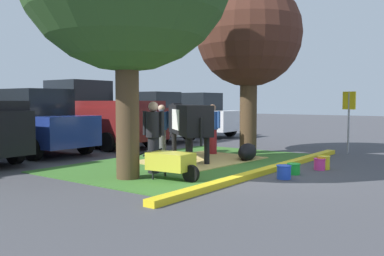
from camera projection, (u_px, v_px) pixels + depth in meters
ground_plane at (240, 172)px, 9.81m from camera, size 80.00×80.00×0.00m
grass_island at (191, 162)px, 11.30m from camera, size 7.21×4.42×0.02m
curb_yellow at (271, 169)px, 9.88m from camera, size 8.41×0.24×0.12m
hay_bedding at (201, 160)px, 11.64m from camera, size 3.35×2.61×0.04m
shade_tree_right at (249, 35)px, 13.07m from camera, size 3.28×3.28×5.39m
cow_holstein at (188, 120)px, 11.59m from camera, size 2.26×2.67×1.59m
calf_lying at (247, 152)px, 11.72m from camera, size 1.33×0.82×0.48m
person_handler at (153, 135)px, 9.52m from camera, size 0.34×0.51×1.64m
person_visitor_near at (162, 129)px, 12.67m from camera, size 0.51×0.34×1.54m
person_visitor_far at (213, 128)px, 12.85m from camera, size 0.34×0.53×1.55m
wheelbarrow at (172, 162)px, 8.78m from camera, size 0.67×1.61×0.63m
parking_sign at (349, 110)px, 13.22m from camera, size 0.16×0.43×1.95m
bucket_blue at (284, 172)px, 8.94m from camera, size 0.32×0.32×0.30m
bucket_green at (294, 169)px, 9.50m from camera, size 0.31×0.31×0.25m
bucket_pink at (320, 164)px, 10.11m from camera, size 0.29×0.29×0.28m
bucket_yellow at (324, 162)px, 10.21m from camera, size 0.32×0.32×0.32m
sedan_blue at (32, 122)px, 13.19m from camera, size 2.05×4.41×2.02m
pickup_truck_maroon at (94, 116)px, 15.52m from camera, size 2.25×5.42×2.42m
sedan_silver at (149, 117)px, 17.54m from camera, size 2.05×4.41×2.02m
sedan_red at (194, 115)px, 19.68m from camera, size 2.05×4.41×2.02m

